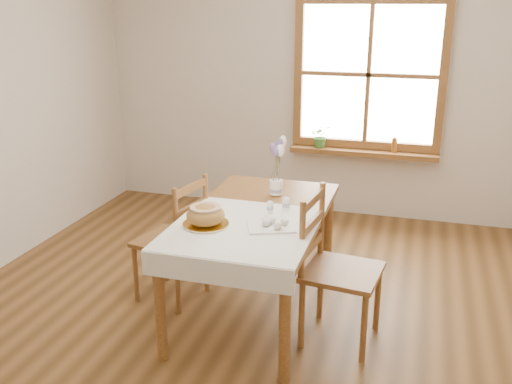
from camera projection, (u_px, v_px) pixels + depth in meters
ground at (244, 331)px, 3.87m from camera, size 5.00×5.00×0.00m
room_walls at (241, 77)px, 3.33m from camera, size 4.60×5.10×2.65m
window at (369, 75)px, 5.52m from camera, size 1.46×0.08×1.46m
window_sill at (363, 152)px, 5.70m from camera, size 1.46×0.20×0.05m
dining_table at (256, 224)px, 3.93m from camera, size 0.90×1.60×0.75m
table_linen at (242, 228)px, 3.63m from camera, size 0.91×0.99×0.01m
chair_left at (170, 238)px, 4.19m from camera, size 0.54×0.52×0.94m
chair_right at (343, 270)px, 3.64m from camera, size 0.54×0.52×1.00m
bread_plate at (206, 224)px, 3.65m from camera, size 0.30×0.30×0.02m
bread_loaf at (206, 213)px, 3.63m from camera, size 0.25×0.25×0.14m
egg_napkin at (271, 226)px, 3.63m from camera, size 0.37×0.34×0.01m
eggs at (271, 221)px, 3.62m from camera, size 0.29×0.27×0.05m
salt_shaker at (270, 207)px, 3.86m from camera, size 0.05×0.05×0.09m
pepper_shaker at (286, 204)px, 3.90m from camera, size 0.06×0.06×0.10m
flower_vase at (276, 188)px, 4.24m from camera, size 0.11×0.11×0.11m
lavender_bouquet at (276, 160)px, 4.17m from camera, size 0.17×0.17×0.33m
potted_plant at (321, 139)px, 5.78m from camera, size 0.25×0.27×0.18m
amber_bottle at (394, 145)px, 5.59m from camera, size 0.07×0.07×0.15m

